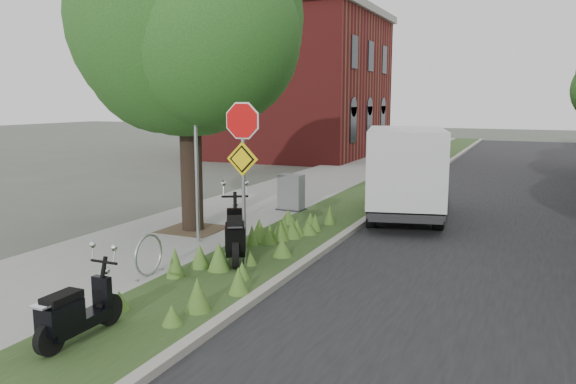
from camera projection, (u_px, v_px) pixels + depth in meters
name	position (u px, v px, depth m)	size (l,w,h in m)	color
ground	(300.00, 292.00, 9.59)	(120.00, 120.00, 0.00)	#4C5147
sidewalk_near	(298.00, 189.00, 20.30)	(3.50, 60.00, 0.12)	gray
verge	(372.00, 194.00, 19.21)	(2.00, 60.00, 0.12)	#263F1B
kerb_near	(401.00, 196.00, 18.81)	(0.20, 60.00, 0.13)	#9E9991
road	(512.00, 205.00, 17.43)	(7.00, 60.00, 0.01)	black
street_tree_main	(186.00, 32.00, 13.02)	(6.21, 5.54, 7.66)	black
bare_post	(196.00, 152.00, 12.14)	(0.08, 0.08, 4.00)	#A5A8AD
bike_hoop	(149.00, 255.00, 10.04)	(0.06, 0.78, 0.77)	#A5A8AD
sign_assembly	(243.00, 150.00, 10.30)	(0.94, 0.08, 3.22)	#A5A8AD
brick_building	(294.00, 83.00, 32.56)	(9.40, 10.40, 8.30)	maroon
scooter_near	(235.00, 240.00, 10.92)	(1.05, 1.70, 0.90)	black
scooter_far	(71.00, 318.00, 7.22)	(0.31, 1.50, 0.72)	black
box_truck	(405.00, 169.00, 15.29)	(2.85, 5.00, 2.13)	#262628
utility_cabinet	(291.00, 193.00, 16.08)	(0.80, 0.56, 1.02)	#262628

